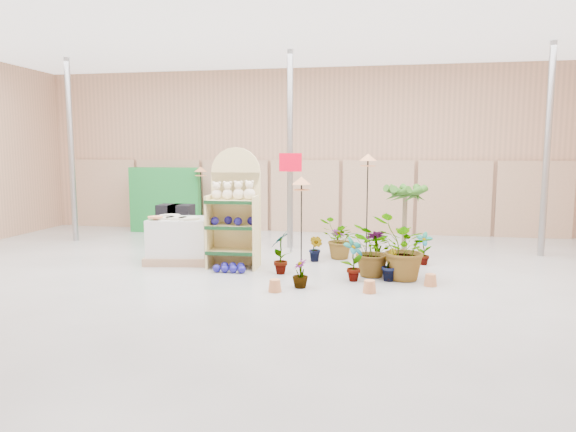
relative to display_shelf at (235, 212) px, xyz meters
name	(u,v)px	position (x,y,z in m)	size (l,w,h in m)	color
room	(266,153)	(0.74, -0.51, 1.15)	(15.20, 12.10, 4.70)	gray
display_shelf	(235,212)	(0.00, 0.00, 0.00)	(1.00, 0.65, 2.32)	#D7C380
teddy_bears	(235,192)	(0.03, -0.11, 0.41)	(0.86, 0.23, 0.37)	#F6E2C2
gazing_balls_shelf	(233,221)	(0.00, -0.13, -0.15)	(0.85, 0.29, 0.16)	navy
gazing_balls_floor	(231,268)	(0.05, -0.51, -0.98)	(0.63, 0.39, 0.15)	navy
pallet_stack	(180,240)	(-1.21, 0.16, -0.61)	(1.41, 1.23, 0.94)	#9E7A5F
charcoal_planters	(176,226)	(-1.94, 1.74, -0.56)	(0.80, 0.50, 1.00)	black
trellis_stock	(166,200)	(-3.06, 3.78, -0.16)	(2.00, 0.30, 1.80)	#166B2A
offer_sign	(291,182)	(0.84, 1.56, 0.51)	(0.50, 0.08, 2.20)	gray
bird_table_front	(301,184)	(1.37, -0.38, 0.59)	(0.34, 0.34, 1.78)	black
bird_table_right	(368,161)	(2.53, 0.69, 0.98)	(0.34, 0.34, 2.19)	black
bird_table_back	(201,171)	(-1.94, 3.53, 0.65)	(0.34, 0.34, 1.84)	black
palm	(405,192)	(3.31, 1.46, 0.33)	(0.70, 0.70, 1.64)	brown
potted_plant_0	(281,252)	(1.00, -0.50, -0.65)	(0.43, 0.29, 0.82)	#275916
potted_plant_2	(374,251)	(2.68, -0.44, -0.58)	(0.86, 0.74, 0.95)	#275916
potted_plant_3	(377,250)	(2.75, 0.12, -0.68)	(0.43, 0.43, 0.77)	#275916
potted_plant_4	(424,249)	(3.66, 0.71, -0.73)	(0.35, 0.23, 0.66)	#275916
potted_plant_5	(316,249)	(1.52, 0.63, -0.79)	(0.30, 0.24, 0.54)	#275916
potted_plant_6	(339,239)	(1.96, 0.99, -0.64)	(0.76, 0.66, 0.85)	#275916
potted_plant_7	(300,273)	(1.50, -1.40, -0.82)	(0.27, 0.27, 0.47)	#275916
potted_plant_8	(353,259)	(2.34, -0.83, -0.68)	(0.40, 0.27, 0.77)	#275916
potted_plant_9	(389,265)	(2.95, -0.68, -0.78)	(0.31, 0.25, 0.57)	#275916
potted_plant_10	(404,248)	(3.20, -0.62, -0.49)	(1.03, 0.89, 1.14)	#275916
potted_plant_11	(337,242)	(1.89, 1.41, -0.78)	(0.31, 0.31, 0.56)	#275916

